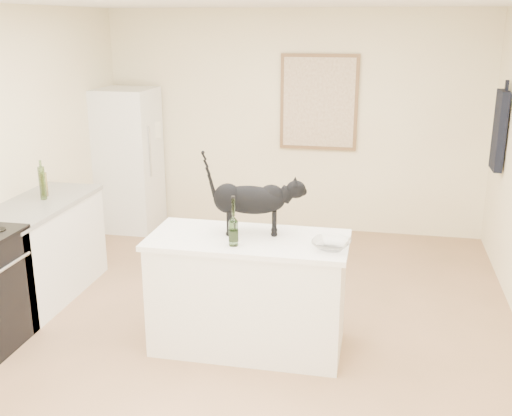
% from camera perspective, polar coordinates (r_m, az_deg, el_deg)
% --- Properties ---
extents(floor, '(5.50, 5.50, 0.00)m').
position_cam_1_polar(floor, '(5.14, -1.33, -11.44)').
color(floor, '#A87B59').
rests_on(floor, ground).
extents(wall_back, '(4.50, 0.00, 4.50)m').
position_cam_1_polar(wall_back, '(7.31, 3.49, 7.95)').
color(wall_back, '#FFF5C5').
rests_on(wall_back, ground).
extents(wall_front, '(4.50, 0.00, 4.50)m').
position_cam_1_polar(wall_front, '(2.26, -17.95, -14.45)').
color(wall_front, '#FFF5C5').
rests_on(wall_front, ground).
extents(island_base, '(1.44, 0.67, 0.86)m').
position_cam_1_polar(island_base, '(4.75, -0.72, -8.12)').
color(island_base, white).
rests_on(island_base, floor).
extents(island_top, '(1.50, 0.70, 0.04)m').
position_cam_1_polar(island_top, '(4.58, -0.74, -3.02)').
color(island_top, white).
rests_on(island_top, island_base).
extents(left_cabinets, '(0.60, 1.40, 0.86)m').
position_cam_1_polar(left_cabinets, '(5.92, -19.44, -3.94)').
color(left_cabinets, white).
rests_on(left_cabinets, floor).
extents(left_countertop, '(0.62, 1.44, 0.04)m').
position_cam_1_polar(left_countertop, '(5.78, -19.87, 0.23)').
color(left_countertop, gray).
rests_on(left_countertop, left_cabinets).
extents(fridge, '(0.68, 0.68, 1.70)m').
position_cam_1_polar(fridge, '(7.55, -11.88, 4.42)').
color(fridge, white).
rests_on(fridge, floor).
extents(artwork_frame, '(0.90, 0.03, 1.10)m').
position_cam_1_polar(artwork_frame, '(7.21, 5.88, 9.77)').
color(artwork_frame, brown).
rests_on(artwork_frame, wall_back).
extents(artwork_canvas, '(0.82, 0.00, 1.02)m').
position_cam_1_polar(artwork_canvas, '(7.20, 5.87, 9.75)').
color(artwork_canvas, beige).
rests_on(artwork_canvas, wall_back).
extents(hanging_garment, '(0.08, 0.34, 0.80)m').
position_cam_1_polar(hanging_garment, '(6.64, 21.76, 6.72)').
color(hanging_garment, black).
rests_on(hanging_garment, wall_right).
extents(black_cat, '(0.71, 0.32, 0.48)m').
position_cam_1_polar(black_cat, '(4.59, -0.53, 0.43)').
color(black_cat, black).
rests_on(black_cat, island_top).
extents(wine_bottle, '(0.08, 0.08, 0.32)m').
position_cam_1_polar(wine_bottle, '(4.36, -2.12, -1.52)').
color(wine_bottle, '#295020').
rests_on(wine_bottle, island_top).
extents(glass_bowl, '(0.32, 0.32, 0.07)m').
position_cam_1_polar(glass_bowl, '(4.37, 7.05, -3.39)').
color(glass_bowl, white).
rests_on(glass_bowl, island_top).
extents(fridge_paper, '(0.06, 0.15, 0.20)m').
position_cam_1_polar(fridge_paper, '(7.44, -9.29, 7.19)').
color(fridge_paper, white).
rests_on(fridge_paper, fridge).
extents(counter_bottle_cluster, '(0.10, 0.16, 0.30)m').
position_cam_1_polar(counter_bottle_cluster, '(5.88, -19.24, 2.15)').
color(counter_bottle_cluster, '#224C19').
rests_on(counter_bottle_cluster, left_countertop).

